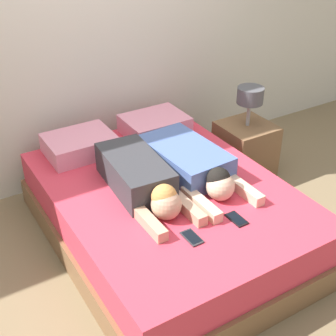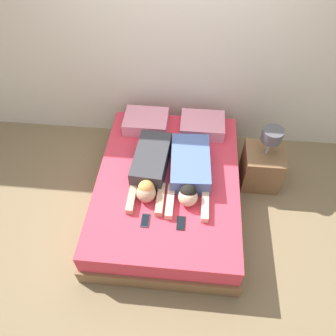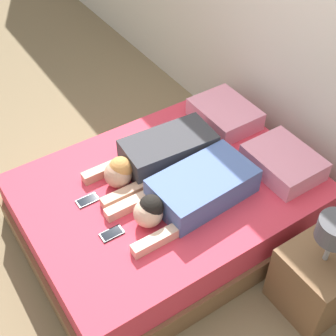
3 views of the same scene
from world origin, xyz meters
The scene contains 10 objects.
ground_plane centered at (0.00, 0.00, 0.00)m, with size 12.00×12.00×0.00m, color #7F6B4C.
wall_back centered at (0.00, 1.15, 1.30)m, with size 12.00×0.06×2.60m.
bed centered at (0.00, 0.00, 0.22)m, with size 1.51×2.00×0.44m.
pillow_head_left centered at (-0.33, 0.74, 0.51)m, with size 0.50×0.39×0.15m.
pillow_head_right centered at (0.33, 0.74, 0.51)m, with size 0.50×0.39×0.15m.
person_left centered at (-0.18, 0.03, 0.54)m, with size 0.37×0.94×0.22m.
person_right centered at (0.22, 0.04, 0.53)m, with size 0.43×0.98×0.21m.
cell_phone_left centered at (-0.16, -0.53, 0.45)m, with size 0.08×0.15×0.01m.
cell_phone_right centered at (0.17, -0.53, 0.45)m, with size 0.08×0.15×0.01m.
nightstand centered at (1.03, 0.41, 0.27)m, with size 0.42×0.42×0.80m.
Camera 1 is at (-1.37, -2.25, 2.19)m, focal length 50.00 mm.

